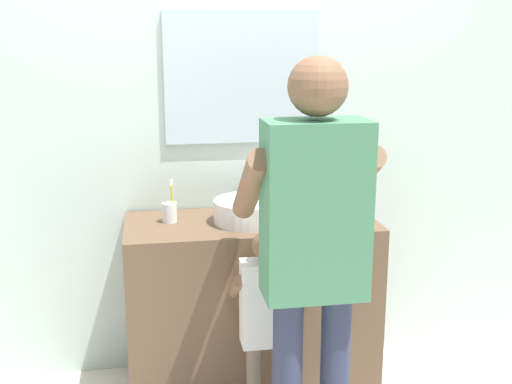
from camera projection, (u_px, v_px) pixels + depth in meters
name	position (u px, v px, depth m)	size (l,w,h in m)	color
back_wall	(241.00, 114.00, 3.30)	(4.40, 0.10, 2.70)	silver
vanity_cabinet	(251.00, 305.00, 3.22)	(1.20, 0.54, 0.88)	brown
sink_basin	(251.00, 210.00, 3.08)	(0.36, 0.36, 0.11)	silver
faucet	(244.00, 195.00, 3.28)	(0.18, 0.14, 0.18)	#B7BABF
toothbrush_cup	(170.00, 212.00, 3.08)	(0.07, 0.07, 0.21)	silver
child_toddler	(266.00, 314.00, 2.80)	(0.29, 0.29, 0.95)	#6B5B4C
adult_parent	(313.00, 236.00, 2.45)	(0.52, 0.55, 1.68)	#2D334C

